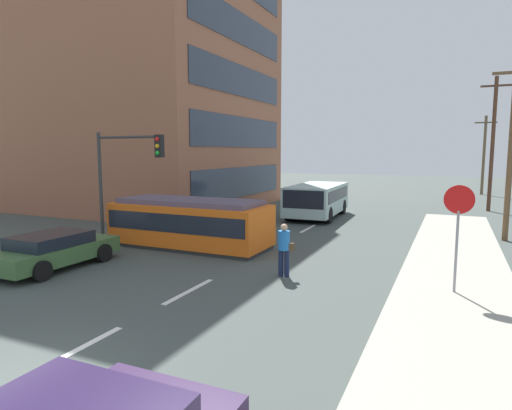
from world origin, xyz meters
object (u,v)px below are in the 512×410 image
(traffic_light_mast, at_px, (125,167))
(utility_pole_distant, at_px, (484,154))
(parked_sedan_far, at_px, (199,216))
(city_bus, at_px, (317,199))
(parked_sedan_mid, at_px, (54,250))
(pedestrian_crossing, at_px, (284,247))
(stop_sign, at_px, (458,216))
(utility_pole_far, at_px, (493,142))
(utility_pole_mid, at_px, (511,147))
(streetcar_tram, at_px, (190,222))

(traffic_light_mast, bearing_deg, utility_pole_distant, 65.58)
(parked_sedan_far, height_order, traffic_light_mast, traffic_light_mast)
(city_bus, relative_size, traffic_light_mast, 1.31)
(parked_sedan_mid, xyz_separation_m, traffic_light_mast, (0.41, 3.15, 2.67))
(parked_sedan_far, distance_m, utility_pole_distant, 29.14)
(pedestrian_crossing, height_order, parked_sedan_mid, pedestrian_crossing)
(stop_sign, bearing_deg, utility_pole_distant, 86.04)
(parked_sedan_far, xyz_separation_m, utility_pole_far, (13.93, 13.19, 3.87))
(stop_sign, distance_m, utility_pole_mid, 9.49)
(city_bus, distance_m, utility_pole_mid, 10.41)
(utility_pole_distant, bearing_deg, traffic_light_mast, -114.42)
(traffic_light_mast, xyz_separation_m, utility_pole_distant, (13.99, 30.82, 0.39))
(stop_sign, height_order, utility_pole_distant, utility_pole_distant)
(pedestrian_crossing, height_order, utility_pole_mid, utility_pole_mid)
(traffic_light_mast, height_order, utility_pole_mid, utility_pole_mid)
(parked_sedan_far, bearing_deg, parked_sedan_mid, -91.92)
(traffic_light_mast, xyz_separation_m, utility_pole_far, (13.80, 18.70, 1.20))
(streetcar_tram, xyz_separation_m, traffic_light_mast, (-1.92, -1.54, 2.27))
(pedestrian_crossing, xyz_separation_m, parked_sedan_far, (-7.07, 6.40, -0.32))
(stop_sign, relative_size, utility_pole_mid, 0.37)
(parked_sedan_mid, bearing_deg, city_bus, 71.93)
(streetcar_tram, relative_size, parked_sedan_mid, 1.52)
(utility_pole_far, bearing_deg, city_bus, -142.52)
(parked_sedan_mid, relative_size, utility_pole_far, 0.50)
(parked_sedan_mid, bearing_deg, traffic_light_mast, 82.53)
(stop_sign, distance_m, utility_pole_far, 19.73)
(utility_pole_mid, bearing_deg, city_bus, 161.52)
(stop_sign, distance_m, utility_pole_distant, 31.72)
(city_bus, height_order, utility_pole_mid, utility_pole_mid)
(pedestrian_crossing, xyz_separation_m, parked_sedan_mid, (-7.36, -2.26, -0.32))
(city_bus, bearing_deg, streetcar_tram, -103.77)
(parked_sedan_mid, bearing_deg, parked_sedan_far, 88.08)
(stop_sign, relative_size, utility_pole_far, 0.33)
(streetcar_tram, distance_m, parked_sedan_mid, 5.26)
(pedestrian_crossing, xyz_separation_m, traffic_light_mast, (-6.95, 0.89, 2.35))
(utility_pole_mid, height_order, utility_pole_distant, utility_pole_mid)
(pedestrian_crossing, xyz_separation_m, stop_sign, (4.85, 0.10, 1.25))
(parked_sedan_mid, relative_size, utility_pole_distant, 0.61)
(pedestrian_crossing, xyz_separation_m, utility_pole_distant, (7.04, 31.71, 2.74))
(pedestrian_crossing, relative_size, utility_pole_mid, 0.21)
(streetcar_tram, height_order, utility_pole_far, utility_pole_far)
(parked_sedan_mid, relative_size, traffic_light_mast, 0.93)
(streetcar_tram, height_order, pedestrian_crossing, streetcar_tram)
(utility_pole_distant, bearing_deg, city_bus, -116.46)
(parked_sedan_mid, distance_m, stop_sign, 12.54)
(parked_sedan_far, bearing_deg, utility_pole_far, 43.45)
(stop_sign, xyz_separation_m, traffic_light_mast, (-11.80, 0.79, 1.10))
(parked_sedan_far, bearing_deg, utility_pole_distant, 60.85)
(pedestrian_crossing, bearing_deg, city_bus, 101.89)
(streetcar_tram, xyz_separation_m, utility_pole_far, (11.88, 17.15, 3.47))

